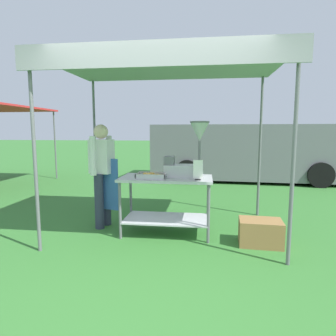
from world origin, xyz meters
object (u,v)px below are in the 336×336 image
Objects in this scene: van_grey at (249,151)px; donut_fryer at (189,156)px; donut_cart at (166,193)px; vendor at (102,170)px; menu_sign at (198,171)px; stall_canopy at (167,69)px; supply_crate at (260,232)px; donut_tray at (152,176)px.

donut_fryer is at bearing -107.60° from van_grey.
donut_cart is 1.08m from vendor.
menu_sign is at bearing -14.21° from vendor.
donut_cart is (-0.00, -0.10, -1.78)m from stall_canopy.
donut_cart is at bearing -172.27° from donut_fryer.
menu_sign reaches higher than donut_cart.
stall_canopy is at bearing -4.50° from vendor.
donut_fryer is 0.50× the size of vendor.
supply_crate is (1.30, -0.37, -2.22)m from stall_canopy.
supply_crate is at bearing -17.73° from donut_fryer.
stall_canopy is at bearing -111.10° from van_grey.
menu_sign is 0.05× the size of van_grey.
menu_sign is 1.54m from vendor.
donut_tray is 0.61m from donut_fryer.
supply_crate is (0.84, -0.07, -0.80)m from menu_sign.
donut_fryer reaches higher than menu_sign.
vendor reaches higher than menu_sign.
supply_crate is at bearing -15.82° from stall_canopy.
van_grey is (1.90, 4.92, -1.51)m from stall_canopy.
donut_cart is at bearing 27.50° from donut_tray.
menu_sign is at bearing -105.40° from van_grey.
menu_sign is (0.66, -0.09, 0.09)m from donut_tray.
donut_fryer is (0.32, 0.04, 0.55)m from donut_cart.
vendor is 2.49m from supply_crate.
vendor is at bearing 170.10° from donut_cart.
vendor reaches higher than donut_cart.
donut_fryer is 2.91× the size of menu_sign.
donut_fryer is at bearing -5.76° from vendor.
donut_cart reaches higher than supply_crate.
donut_fryer is at bearing 162.27° from supply_crate.
van_grey is (0.60, 5.29, 0.71)m from supply_crate.
supply_crate is (2.33, -0.45, -0.73)m from vendor.
donut_fryer is (0.32, -0.06, -1.23)m from stall_canopy.
stall_canopy is 5.49m from van_grey.
menu_sign is at bearing -59.61° from donut_fryer.
van_grey is (2.10, 5.12, 0.00)m from donut_tray.
donut_tray is 0.74× the size of supply_crate.
stall_canopy is 4.01× the size of donut_fryer.
vendor is at bearing -121.16° from van_grey.
donut_cart is 5.38m from van_grey.
stall_canopy is 5.60× the size of supply_crate.
stall_canopy is 1.27m from donut_fryer.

